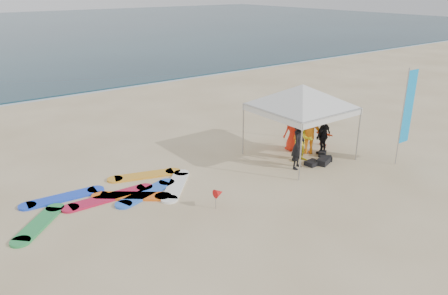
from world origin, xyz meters
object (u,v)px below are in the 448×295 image
person_black_b (323,135)px  person_seated (323,135)px  person_orange_a (309,131)px  person_black_a (298,145)px  marker_pennant (219,193)px  person_yellow (303,141)px  person_orange_b (294,129)px  surfboard_spread (118,195)px  canopy_tent (303,85)px  feather_flag (408,108)px

person_black_b → person_seated: size_ratio=1.81×
person_orange_a → person_black_a: bearing=60.1°
marker_pennant → person_yellow: bearing=13.5°
person_orange_b → surfboard_spread: person_orange_b is taller
canopy_tent → feather_flag: size_ratio=1.20×
feather_flag → person_orange_a: bearing=126.4°
person_seated → canopy_tent: (-1.82, -0.35, 2.46)m
canopy_tent → surfboard_spread: 7.73m
person_yellow → person_orange_a: bearing=51.3°
person_black_b → canopy_tent: canopy_tent is taller
person_yellow → person_black_b: 1.19m
person_seated → feather_flag: size_ratio=0.23×
person_orange_a → surfboard_spread: size_ratio=0.30×
person_seated → person_black_a: bearing=101.0°
person_yellow → canopy_tent: (0.19, 0.35, 2.09)m
person_black_b → marker_pennant: person_black_b is taller
person_black_a → feather_flag: feather_flag is taller
feather_flag → person_black_b: bearing=124.8°
person_black_b → marker_pennant: bearing=1.2°
person_black_b → surfboard_spread: 8.26m
person_orange_b → person_black_b: bearing=121.4°
person_orange_b → marker_pennant: size_ratio=2.77×
person_orange_a → canopy_tent: (-0.61, -0.07, 1.97)m
person_yellow → canopy_tent: canopy_tent is taller
canopy_tent → feather_flag: 3.89m
person_seated → marker_pennant: person_seated is taller
person_orange_b → person_seated: (1.43, -0.37, -0.46)m
feather_flag → marker_pennant: size_ratio=5.73×
person_black_a → canopy_tent: (0.84, 0.75, 1.99)m
person_orange_a → surfboard_spread: bearing=22.9°
person_orange_b → feather_flag: bearing=124.8°
canopy_tent → surfboard_spread: (-7.10, 1.10, -2.86)m
person_black_a → feather_flag: 4.21m
person_yellow → marker_pennant: bearing=-143.0°
person_yellow → person_orange_a: person_orange_a is taller
feather_flag → marker_pennant: 7.90m
marker_pennant → surfboard_spread: (-2.15, 2.59, -0.46)m
person_seated → surfboard_spread: (-8.92, 0.74, -0.39)m
person_orange_a → person_orange_b: bearing=-41.2°
person_orange_a → surfboard_spread: person_orange_a is taller
person_yellow → surfboard_spread: 7.11m
surfboard_spread → person_black_b: bearing=-10.0°
person_yellow → feather_flag: feather_flag is taller
person_black_a → person_orange_b: person_black_a is taller
person_seated → canopy_tent: canopy_tent is taller
surfboard_spread → canopy_tent: bearing=-8.8°
person_black_b → person_seated: 1.12m
person_black_b → person_yellow: bearing=-9.0°
canopy_tent → feather_flag: (2.67, -2.73, -0.74)m
person_orange_b → canopy_tent: (-0.39, -0.72, 2.01)m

